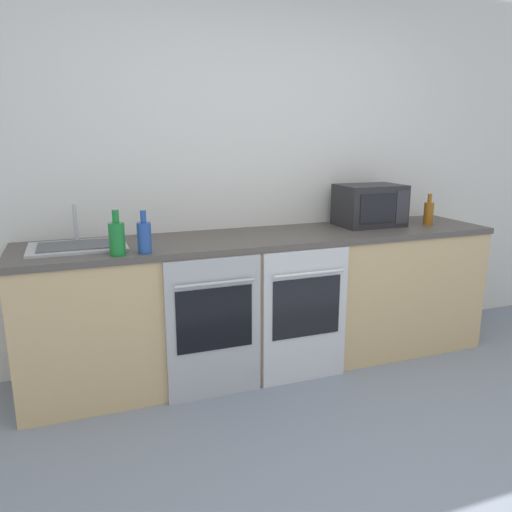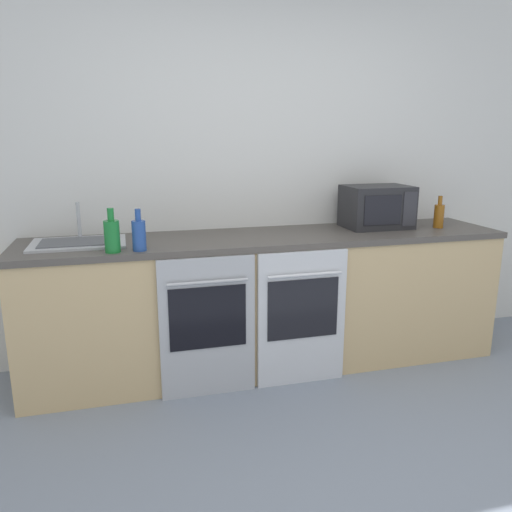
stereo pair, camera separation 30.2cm
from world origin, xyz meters
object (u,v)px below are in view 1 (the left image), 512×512
object	(u,v)px
bottle_amber	(429,213)
sink	(78,246)
oven_left	(214,328)
bottle_green	(117,238)
oven_right	(305,316)
bottle_blue	(144,236)
microwave	(370,205)

from	to	relation	value
bottle_amber	sink	xyz separation A→B (m)	(-2.46, 0.07, -0.08)
oven_left	sink	xyz separation A→B (m)	(-0.73, 0.36, 0.49)
bottle_amber	bottle_green	size ratio (longest dim) A/B	0.91
bottle_green	sink	bearing A→B (deg)	126.90
oven_right	bottle_blue	distance (m)	1.13
microwave	bottle_green	distance (m)	1.86
oven_right	sink	size ratio (longest dim) A/B	1.57
bottle_blue	oven_left	bearing A→B (deg)	-13.68
oven_left	sink	size ratio (longest dim) A/B	1.57
bottle_blue	sink	size ratio (longest dim) A/B	0.44
microwave	bottle_blue	size ratio (longest dim) A/B	1.90
bottle_amber	bottle_green	distance (m)	2.27
bottle_amber	bottle_blue	size ratio (longest dim) A/B	0.94
oven_left	bottle_green	distance (m)	0.78
bottle_blue	sink	xyz separation A→B (m)	(-0.36, 0.27, -0.08)
bottle_amber	bottle_blue	distance (m)	2.12
oven_left	bottle_blue	size ratio (longest dim) A/B	3.61
bottle_green	sink	size ratio (longest dim) A/B	0.45
oven_left	bottle_blue	distance (m)	0.68
bottle_blue	bottle_green	distance (m)	0.15
oven_left	sink	bearing A→B (deg)	153.42
bottle_amber	bottle_blue	xyz separation A→B (m)	(-2.11, -0.20, 0.01)
microwave	sink	xyz separation A→B (m)	(-2.04, -0.06, -0.14)
oven_right	microwave	xyz separation A→B (m)	(0.71, 0.42, 0.62)
bottle_blue	microwave	bearing A→B (deg)	11.07
microwave	sink	distance (m)	2.04
oven_right	sink	xyz separation A→B (m)	(-1.33, 0.36, 0.49)
microwave	bottle_green	xyz separation A→B (m)	(-1.83, -0.33, -0.05)
oven_left	microwave	size ratio (longest dim) A/B	1.90
oven_left	bottle_green	bearing A→B (deg)	170.37
bottle_green	microwave	bearing A→B (deg)	10.25
oven_right	microwave	distance (m)	1.03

